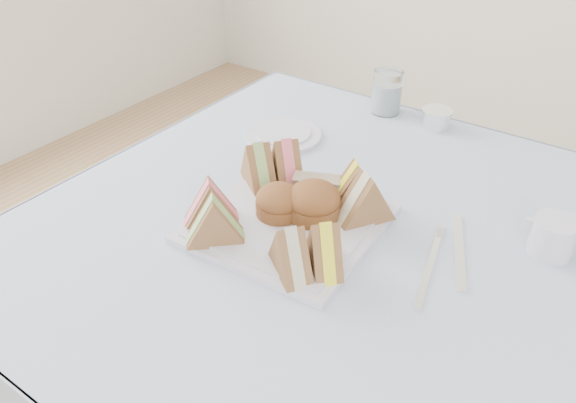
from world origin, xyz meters
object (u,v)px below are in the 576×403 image
Objects in this scene: serving_plate at (288,223)px; creamer_jug at (553,237)px; water_glass at (387,92)px; table at (331,372)px.

serving_plate is 4.19× the size of creamer_jug.
creamer_jug is (0.45, -0.32, -0.02)m from water_glass.
water_glass reaches higher than serving_plate.
creamer_jug reaches higher than serving_plate.
table is 0.53m from creamer_jug.
water_glass is (-0.07, 0.50, 0.04)m from serving_plate.
creamer_jug is (0.31, 0.14, 0.41)m from table.
serving_plate is at bearing -148.19° from table.
water_glass is (-0.15, 0.45, 0.43)m from table.
table is 0.64m from water_glass.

